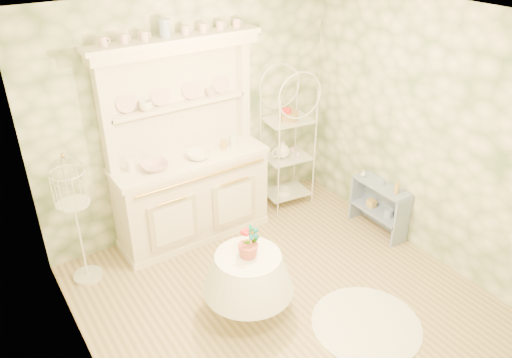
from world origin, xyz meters
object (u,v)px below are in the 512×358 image
side_shelf (379,209)px  birdcage_stand (76,218)px  floor_basket (236,294)px  bakers_rack (288,136)px  round_table (248,289)px  kitchen_dresser (189,146)px

side_shelf → birdcage_stand: bearing=159.9°
side_shelf → floor_basket: size_ratio=2.11×
birdcage_stand → floor_basket: size_ratio=4.61×
floor_basket → bakers_rack: bearing=39.3°
birdcage_stand → round_table: bearing=-51.6°
side_shelf → floor_basket: bearing=-178.1°
bakers_rack → round_table: bearing=-129.0°
bakers_rack → floor_basket: bearing=-133.8°
bakers_rack → birdcage_stand: bearing=-171.3°
bakers_rack → birdcage_stand: size_ratio=1.26×
kitchen_dresser → side_shelf: kitchen_dresser is taller
round_table → floor_basket: (-0.01, 0.22, -0.22)m
kitchen_dresser → floor_basket: 1.66m
round_table → floor_basket: bearing=92.0°
kitchen_dresser → side_shelf: (1.86, -1.13, -0.85)m
side_shelf → kitchen_dresser: bearing=146.7°
bakers_rack → birdcage_stand: bakers_rack is taller
bakers_rack → birdcage_stand: (-2.64, -0.08, -0.20)m
kitchen_dresser → floor_basket: kitchen_dresser is taller
kitchen_dresser → floor_basket: (-0.21, -1.27, -1.04)m
kitchen_dresser → side_shelf: 2.34m
kitchen_dresser → round_table: 1.72m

